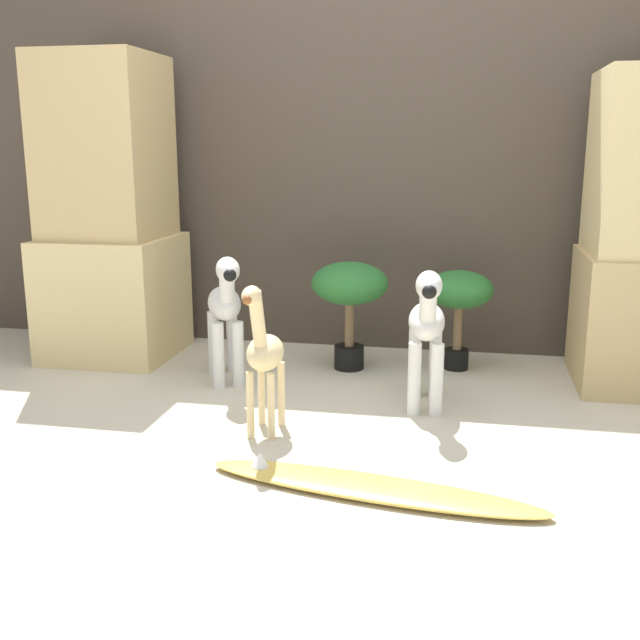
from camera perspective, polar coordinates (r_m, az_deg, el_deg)
ground_plane at (r=2.84m, az=0.33°, el=-9.66°), size 14.00×14.00×0.00m
wall_back at (r=4.09m, az=4.36°, el=13.15°), size 6.40×0.08×2.20m
rock_pillar_left at (r=4.06m, az=-15.77°, el=7.35°), size 0.63×0.63×1.54m
zebra_right at (r=3.16m, az=8.13°, el=-0.56°), size 0.18×0.49×0.62m
zebra_left at (r=3.51m, az=-7.23°, el=0.88°), size 0.31×0.48×0.62m
giraffe_figurine at (r=2.86m, az=-4.33°, el=-2.44°), size 0.14×0.35×0.61m
potted_palm_front at (r=3.75m, az=10.56°, el=1.91°), size 0.34×0.34×0.50m
potted_palm_back at (r=3.69m, az=2.27°, el=2.32°), size 0.38×0.38×0.54m
surfboard at (r=2.49m, az=3.83°, el=-12.58°), size 1.16×0.37×0.08m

